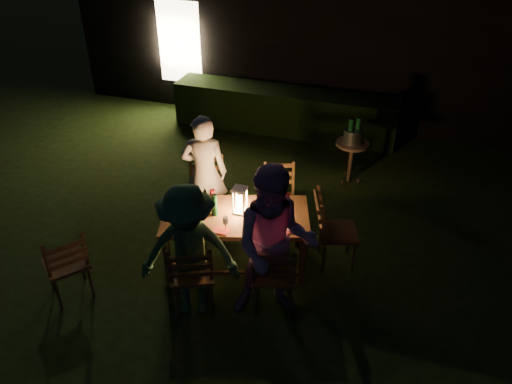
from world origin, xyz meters
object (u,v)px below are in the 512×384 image
(bottle_table, at_px, (214,205))
(person_opp_left, at_px, (189,253))
(dining_table, at_px, (236,220))
(side_table, at_px, (352,147))
(chair_near_left, at_px, (193,285))
(bottle_bucket_b, at_px, (357,132))
(chair_spare, at_px, (69,275))
(chair_near_right, at_px, (274,286))
(chair_far_left, at_px, (206,207))
(chair_far_right, at_px, (279,209))
(lantern, at_px, (240,202))
(chair_end, at_px, (335,243))
(ice_bucket, at_px, (353,136))
(bottle_bucket_a, at_px, (350,134))
(person_opp_right, at_px, (275,246))
(person_house_side, at_px, (205,173))

(bottle_table, bearing_deg, person_opp_left, -86.10)
(dining_table, distance_m, side_table, 2.62)
(chair_near_left, relative_size, bottle_bucket_b, 3.29)
(chair_spare, bearing_deg, side_table, 2.40)
(chair_near_right, height_order, chair_far_left, chair_far_left)
(chair_near_left, height_order, chair_far_right, chair_near_left)
(lantern, xyz_separation_m, bottle_table, (-0.27, -0.14, -0.02))
(person_opp_left, relative_size, lantern, 4.64)
(chair_end, bearing_deg, lantern, -93.09)
(chair_near_left, distance_m, person_opp_left, 0.50)
(ice_bucket, xyz_separation_m, bottle_bucket_a, (-0.05, -0.04, 0.05))
(chair_near_left, distance_m, chair_spare, 1.45)
(chair_near_left, xyz_separation_m, ice_bucket, (1.21, 3.29, 0.48))
(chair_far_left, relative_size, lantern, 3.00)
(side_table, distance_m, bottle_bucket_b, 0.25)
(person_opp_right, relative_size, side_table, 2.67)
(person_opp_left, xyz_separation_m, ice_bucket, (1.20, 3.34, -0.01))
(chair_end, height_order, bottle_bucket_b, chair_end)
(chair_end, distance_m, lantern, 1.31)
(chair_far_left, xyz_separation_m, lantern, (0.69, -0.54, 0.57))
(person_opp_right, distance_m, ice_bucket, 3.08)
(chair_near_left, xyz_separation_m, chair_near_right, (0.85, 0.27, -0.00))
(person_house_side, xyz_separation_m, bottle_bucket_b, (1.75, 1.81, 0.03))
(chair_spare, xyz_separation_m, bottle_bucket_b, (2.68, 3.62, 0.55))
(ice_bucket, relative_size, bottle_bucket_b, 0.94)
(chair_far_left, xyz_separation_m, bottle_bucket_a, (1.63, 1.78, 0.54))
(bottle_bucket_b, bearing_deg, chair_far_left, -133.01)
(chair_far_left, bearing_deg, chair_near_left, 92.21)
(person_opp_left, bearing_deg, person_house_side, 90.00)
(chair_far_right, distance_m, lantern, 1.06)
(lantern, bearing_deg, bottle_bucket_b, 66.54)
(chair_far_right, relative_size, bottle_bucket_a, 2.97)
(chair_near_right, distance_m, bottle_table, 1.18)
(chair_end, relative_size, bottle_bucket_b, 3.29)
(chair_near_right, height_order, bottle_bucket_a, chair_near_right)
(chair_far_left, xyz_separation_m, person_opp_right, (1.34, -1.25, 0.61))
(chair_near_right, bearing_deg, person_house_side, 121.76)
(chair_near_left, bearing_deg, bottle_bucket_a, 45.66)
(chair_near_right, distance_m, lantern, 1.08)
(person_house_side, distance_m, person_opp_right, 1.87)
(person_opp_left, distance_m, side_table, 3.55)
(chair_near_left, height_order, ice_bucket, chair_near_left)
(person_opp_right, xyz_separation_m, side_table, (0.34, 3.06, -0.31))
(chair_spare, bearing_deg, person_opp_left, -41.64)
(lantern, bearing_deg, chair_spare, -143.40)
(lantern, xyz_separation_m, ice_bucket, (0.99, 2.35, -0.08))
(person_opp_right, relative_size, ice_bucket, 6.16)
(chair_near_left, height_order, chair_spare, chair_near_left)
(chair_near_right, bearing_deg, chair_near_left, -177.70)
(chair_far_left, distance_m, bottle_bucket_a, 2.47)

